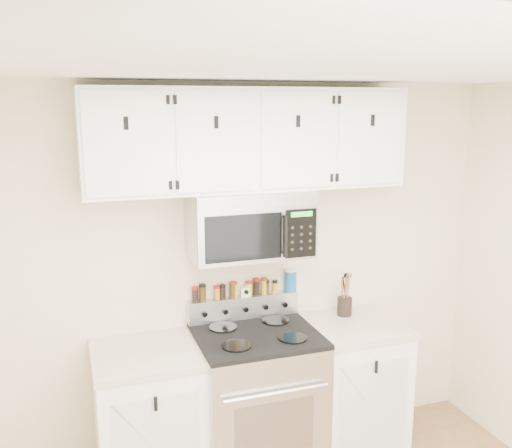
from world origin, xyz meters
The scene contains 21 objects.
back_wall centered at (0.00, 1.75, 1.25)m, with size 3.50×0.01×2.50m, color beige.
ceiling centered at (0.00, 0.00, 2.50)m, with size 3.50×3.50×0.01m, color white.
range centered at (0.00, 1.43, 0.49)m, with size 0.76×0.65×1.10m.
base_cabinet_left centered at (-0.69, 1.45, 0.46)m, with size 0.64×0.62×0.92m.
base_cabinet_right centered at (0.69, 1.45, 0.46)m, with size 0.64×0.62×0.92m.
microwave centered at (0.00, 1.55, 1.63)m, with size 0.76×0.44×0.42m.
upper_cabinets centered at (0.00, 1.58, 2.15)m, with size 2.00×0.35×0.62m.
utensil_crock centered at (0.70, 1.60, 0.99)m, with size 0.10×0.10×0.30m.
kitchen_timer centered at (0.02, 1.71, 1.13)m, with size 0.05×0.04×0.06m, color white.
salt_canister centered at (0.34, 1.71, 1.18)m, with size 0.08×0.08×0.15m.
spice_jar_0 centered at (-0.33, 1.71, 1.15)m, with size 0.04×0.04×0.10m.
spice_jar_1 centered at (-0.28, 1.71, 1.16)m, with size 0.05×0.05×0.11m.
spice_jar_2 centered at (-0.18, 1.71, 1.15)m, with size 0.04×0.04×0.09m.
spice_jar_3 centered at (-0.14, 1.71, 1.15)m, with size 0.04×0.04×0.10m.
spice_jar_4 centered at (-0.07, 1.71, 1.15)m, with size 0.04×0.04×0.11m.
spice_jar_5 centered at (-0.06, 1.71, 1.15)m, with size 0.04×0.04×0.10m.
spice_jar_6 centered at (0.04, 1.71, 1.15)m, with size 0.04×0.04×0.10m.
spice_jar_7 centered at (0.09, 1.71, 1.16)m, with size 0.04×0.04×0.12m.
spice_jar_8 centered at (0.15, 1.71, 1.16)m, with size 0.04×0.04×0.11m.
spice_jar_9 centered at (0.16, 1.71, 1.15)m, with size 0.04×0.04×0.09m.
spice_jar_10 centered at (0.23, 1.71, 1.14)m, with size 0.04×0.04×0.09m.
Camera 1 is at (-1.08, -1.75, 2.37)m, focal length 40.00 mm.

